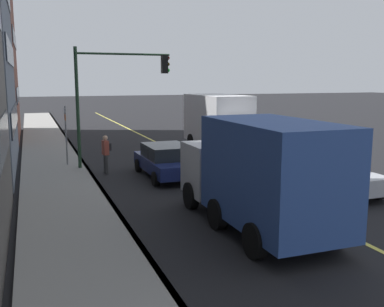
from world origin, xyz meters
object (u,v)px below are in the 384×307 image
pedestrian_with_backpack (106,151)px  traffic_light_mast (114,86)px  car_silver (333,172)px  car_navy (167,160)px  truck_white (223,123)px  truck_blue (261,173)px  street_sign_post (66,132)px

pedestrian_with_backpack → traffic_light_mast: traffic_light_mast is taller
car_silver → car_navy: size_ratio=0.97×
car_navy → traffic_light_mast: (2.70, 1.76, 3.26)m
pedestrian_with_backpack → truck_white: bearing=-63.9°
pedestrian_with_backpack → traffic_light_mast: (1.05, -0.67, 2.96)m
truck_blue → street_sign_post: (11.43, 4.46, 0.10)m
car_navy → truck_white: (5.36, -5.13, 1.02)m
car_silver → car_navy: 7.12m
car_silver → traffic_light_mast: traffic_light_mast is taller
car_navy → truck_blue: size_ratio=0.70×
car_navy → pedestrian_with_backpack: size_ratio=2.58×
pedestrian_with_backpack → street_sign_post: 2.72m
car_silver → street_sign_post: size_ratio=1.46×
car_navy → pedestrian_with_backpack: bearing=55.8°
car_navy → pedestrian_with_backpack: (1.65, 2.43, 0.29)m
truck_white → pedestrian_with_backpack: bearing=116.1°
car_silver → car_navy: bearing=48.3°
truck_blue → street_sign_post: truck_blue is taller
truck_blue → traffic_light_mast: bearing=12.0°
car_navy → truck_blue: 7.76m
car_silver → street_sign_post: (8.47, 9.33, 1.02)m
truck_blue → truck_white: 13.87m
street_sign_post → car_silver: bearing=-132.3°
truck_white → street_sign_post: truck_white is taller
street_sign_post → car_navy: bearing=-132.9°
truck_blue → traffic_light_mast: size_ratio=1.14×
car_silver → pedestrian_with_backpack: 10.04m
truck_blue → truck_white: bearing=-19.7°
pedestrian_with_backpack → street_sign_post: (2.08, 1.59, 0.74)m
truck_white → street_sign_post: bearing=100.1°
pedestrian_with_backpack → truck_blue: bearing=-162.9°
traffic_light_mast → street_sign_post: 3.33m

